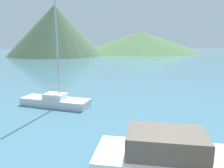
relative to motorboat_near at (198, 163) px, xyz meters
The scene contains 4 objects.
motorboat_near is the anchor object (origin of this frame).
sailboat_inner 11.50m from the motorboat_near, 125.46° to the left, with size 5.49×3.53×8.24m.
hill_west 67.49m from the motorboat_near, 103.19° to the left, with size 30.15×30.15×15.68m.
hill_central 82.21m from the motorboat_near, 79.16° to the left, with size 47.50×47.50×8.20m.
Camera 1 is at (-0.97, -4.20, 4.91)m, focal length 35.00 mm.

